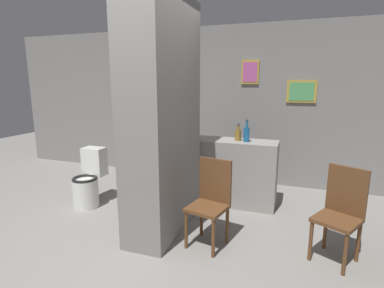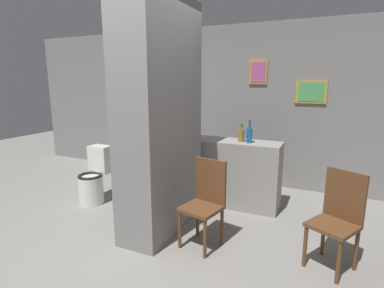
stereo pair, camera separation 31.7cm
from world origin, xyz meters
name	(u,v)px [view 1 (the left image)]	position (x,y,z in m)	size (l,w,h in m)	color
ground_plane	(134,253)	(0.00, 0.00, 0.00)	(14.00, 14.00, 0.00)	gray
wall_back	(209,105)	(0.00, 2.63, 1.30)	(8.00, 0.09, 2.60)	gray
pillar_center	(163,119)	(0.07, 0.60, 1.30)	(0.50, 1.21, 2.60)	gray
counter_shelf	(226,171)	(0.57, 1.60, 0.46)	(1.40, 0.44, 0.91)	gray
toilet	(89,182)	(-1.21, 0.86, 0.34)	(0.34, 0.50, 0.79)	silver
chair_near_pillar	(211,199)	(0.67, 0.46, 0.49)	(0.44, 0.44, 0.91)	brown
chair_by_doorway	(341,211)	(1.92, 0.60, 0.49)	(0.50, 0.50, 0.91)	brown
bicycle	(176,169)	(-0.31, 1.87, 0.32)	(1.65, 0.42, 0.66)	black
bottle_tall	(246,134)	(0.85, 1.55, 1.02)	(0.08, 0.08, 0.30)	#19598C
bottle_short	(238,134)	(0.72, 1.60, 1.00)	(0.08, 0.08, 0.24)	olive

